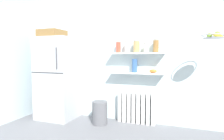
# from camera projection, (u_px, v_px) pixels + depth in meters

# --- Properties ---
(back_wall) EXTENTS (7.04, 0.10, 2.60)m
(back_wall) POSITION_uv_depth(u_px,v_px,m) (131.00, 56.00, 3.82)
(back_wall) COLOR silver
(back_wall) RESTS_ON ground_plane
(refrigerator) EXTENTS (0.75, 0.69, 1.85)m
(refrigerator) POSITION_uv_depth(u_px,v_px,m) (57.00, 76.00, 4.02)
(refrigerator) COLOR #B7BABF
(refrigerator) RESTS_ON ground_plane
(radiator) EXTENTS (0.72, 0.12, 0.60)m
(radiator) POSITION_uv_depth(u_px,v_px,m) (136.00, 108.00, 3.72)
(radiator) COLOR white
(radiator) RESTS_ON ground_plane
(wall_shelf_lower) EXTENTS (1.04, 0.22, 0.02)m
(wall_shelf_lower) POSITION_uv_depth(u_px,v_px,m) (136.00, 73.00, 3.65)
(wall_shelf_lower) COLOR white
(wall_shelf_upper) EXTENTS (1.04, 0.22, 0.02)m
(wall_shelf_upper) POSITION_uv_depth(u_px,v_px,m) (136.00, 53.00, 3.62)
(wall_shelf_upper) COLOR white
(storage_jar_0) EXTENTS (0.09, 0.09, 0.22)m
(storage_jar_0) POSITION_uv_depth(u_px,v_px,m) (118.00, 47.00, 3.74)
(storage_jar_0) COLOR #C64C38
(storage_jar_0) RESTS_ON wall_shelf_upper
(storage_jar_1) EXTENTS (0.10, 0.10, 0.22)m
(storage_jar_1) POSITION_uv_depth(u_px,v_px,m) (127.00, 47.00, 3.67)
(storage_jar_1) COLOR silver
(storage_jar_1) RESTS_ON wall_shelf_upper
(storage_jar_2) EXTENTS (0.12, 0.12, 0.23)m
(storage_jar_2) POSITION_uv_depth(u_px,v_px,m) (137.00, 47.00, 3.61)
(storage_jar_2) COLOR tan
(storage_jar_2) RESTS_ON wall_shelf_upper
(storage_jar_3) EXTENTS (0.08, 0.08, 0.17)m
(storage_jar_3) POSITION_uv_depth(u_px,v_px,m) (146.00, 48.00, 3.55)
(storage_jar_3) COLOR silver
(storage_jar_3) RESTS_ON wall_shelf_upper
(storage_jar_4) EXTENTS (0.10, 0.10, 0.24)m
(storage_jar_4) POSITION_uv_depth(u_px,v_px,m) (156.00, 46.00, 3.48)
(storage_jar_4) COLOR olive
(storage_jar_4) RESTS_ON wall_shelf_upper
(vase) EXTENTS (0.10, 0.10, 0.26)m
(vase) POSITION_uv_depth(u_px,v_px,m) (135.00, 66.00, 3.65)
(vase) COLOR #38609E
(vase) RESTS_ON wall_shelf_lower
(shelf_bowl) EXTENTS (0.14, 0.14, 0.06)m
(shelf_bowl) POSITION_uv_depth(u_px,v_px,m) (153.00, 71.00, 3.53)
(shelf_bowl) COLOR orange
(shelf_bowl) RESTS_ON wall_shelf_lower
(trash_bin) EXTENTS (0.29, 0.29, 0.44)m
(trash_bin) POSITION_uv_depth(u_px,v_px,m) (100.00, 113.00, 3.68)
(trash_bin) COLOR slate
(trash_bin) RESTS_ON ground_plane
(hanging_fruit_basket) EXTENTS (0.35, 0.35, 0.10)m
(hanging_fruit_basket) POSITION_uv_depth(u_px,v_px,m) (214.00, 36.00, 2.77)
(hanging_fruit_basket) COLOR #B2B2B7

